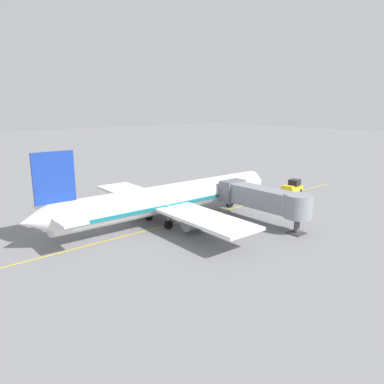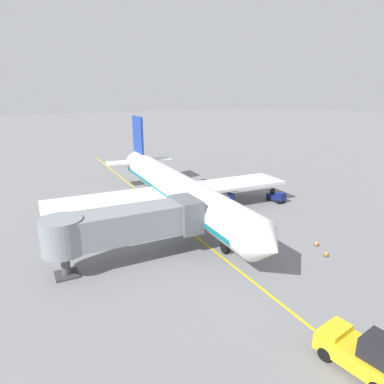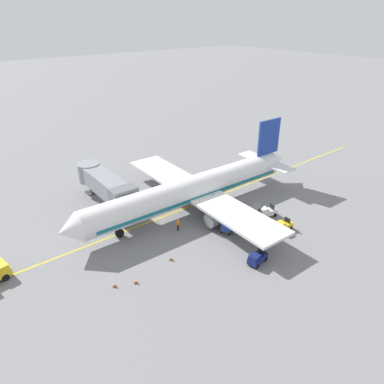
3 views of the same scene
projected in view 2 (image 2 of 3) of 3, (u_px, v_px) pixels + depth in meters
The scene contains 17 objects.
ground_plane at pixel (164, 211), 42.21m from camera, with size 400.00×400.00×0.00m, color slate.
gate_lead_in_line at pixel (164, 211), 42.21m from camera, with size 0.24×80.00×0.01m, color gold.
parked_airliner at pixel (176, 189), 40.47m from camera, with size 30.13×37.28×10.63m.
jet_bridge at pixel (126, 225), 28.89m from camera, with size 13.50×3.50×4.98m.
pushback_tractor at pixel (364, 353), 18.01m from camera, with size 2.91×4.71×2.40m.
baggage_tug_lead at pixel (230, 185), 50.97m from camera, with size 1.34×2.53×1.62m.
baggage_tug_trailing at pixel (205, 187), 50.40m from camera, with size 1.78×2.71×1.62m.
baggage_tug_spare at pixel (277, 197), 45.64m from camera, with size 1.65×2.66×1.62m.
baggage_cart_front at pixel (226, 198), 44.36m from camera, with size 1.98×2.96×1.58m.
baggage_cart_second_in_train at pixel (214, 193), 46.61m from camera, with size 1.98×2.96×1.58m.
baggage_cart_third_in_train at pixel (203, 188), 48.81m from camera, with size 1.98×2.96×1.58m.
ground_crew_wing_walker at pixel (195, 193), 46.60m from camera, with size 0.73×0.26×1.69m.
ground_crew_loader at pixel (200, 200), 43.37m from camera, with size 0.61×0.53×1.69m.
ground_crew_marshaller at pixel (219, 215), 38.28m from camera, with size 0.34×0.72×1.69m.
safety_cone_nose_left at pixel (326, 253), 30.73m from camera, with size 0.36×0.36×0.59m.
safety_cone_nose_right at pixel (274, 226), 36.78m from camera, with size 0.36×0.36×0.59m.
safety_cone_wing_tip at pixel (317, 243), 32.81m from camera, with size 0.36×0.36×0.59m.
Camera 2 is at (15.00, 36.96, 14.44)m, focal length 31.89 mm.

